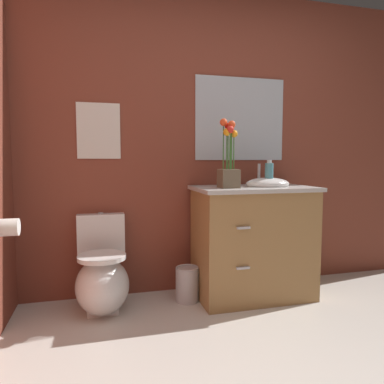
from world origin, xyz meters
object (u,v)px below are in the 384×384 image
(wall_poster, at_px, (99,131))
(wall_mirror, at_px, (240,119))
(soap_bottle, at_px, (269,174))
(trash_bin, at_px, (187,284))
(toilet, at_px, (102,278))
(flower_vase, at_px, (229,161))
(toilet_paper_roll, at_px, (9,227))
(vanity_cabinet, at_px, (253,240))

(wall_poster, height_order, wall_mirror, wall_mirror)
(soap_bottle, bearing_deg, wall_poster, 166.14)
(soap_bottle, height_order, trash_bin, soap_bottle)
(soap_bottle, relative_size, trash_bin, 0.77)
(toilet, xyz_separation_m, flower_vase, (0.94, -0.09, 0.85))
(wall_poster, relative_size, toilet_paper_roll, 3.90)
(vanity_cabinet, relative_size, toilet_paper_roll, 9.73)
(soap_bottle, bearing_deg, wall_mirror, 110.23)
(flower_vase, height_order, wall_poster, wall_poster)
(flower_vase, bearing_deg, vanity_cabinet, 15.37)
(vanity_cabinet, bearing_deg, toilet, 178.72)
(toilet, distance_m, vanity_cabinet, 1.20)
(flower_vase, xyz_separation_m, wall_mirror, (0.24, 0.36, 0.36))
(toilet, xyz_separation_m, vanity_cabinet, (1.18, -0.03, 0.21))
(vanity_cabinet, distance_m, toilet_paper_roll, 1.76)
(soap_bottle, distance_m, wall_poster, 1.38)
(wall_poster, xyz_separation_m, wall_mirror, (1.18, 0.00, 0.12))
(soap_bottle, relative_size, wall_poster, 0.49)
(vanity_cabinet, distance_m, flower_vase, 0.68)
(toilet, bearing_deg, toilet_paper_roll, -160.58)
(flower_vase, height_order, soap_bottle, flower_vase)
(toilet, distance_m, flower_vase, 1.27)
(vanity_cabinet, relative_size, soap_bottle, 5.10)
(wall_poster, bearing_deg, trash_bin, -22.42)
(wall_poster, relative_size, wall_mirror, 0.54)
(trash_bin, height_order, wall_poster, wall_poster)
(vanity_cabinet, height_order, wall_poster, wall_poster)
(soap_bottle, bearing_deg, flower_vase, -173.51)
(toilet, relative_size, flower_vase, 1.33)
(vanity_cabinet, distance_m, wall_mirror, 1.04)
(wall_poster, bearing_deg, flower_vase, -20.97)
(wall_mirror, bearing_deg, soap_bottle, -69.77)
(vanity_cabinet, xyz_separation_m, wall_poster, (-1.18, 0.29, 0.87))
(toilet, xyz_separation_m, wall_mirror, (1.18, 0.27, 1.21))
(toilet, relative_size, trash_bin, 2.54)
(soap_bottle, xyz_separation_m, wall_mirror, (-0.12, 0.32, 0.46))
(soap_bottle, bearing_deg, toilet_paper_roll, -175.55)
(toilet, distance_m, soap_bottle, 1.50)
(trash_bin, xyz_separation_m, wall_mirror, (0.54, 0.26, 1.31))
(flower_vase, relative_size, toilet_paper_roll, 4.70)
(soap_bottle, xyz_separation_m, wall_poster, (-1.30, 0.32, 0.34))
(flower_vase, bearing_deg, toilet, 174.37)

